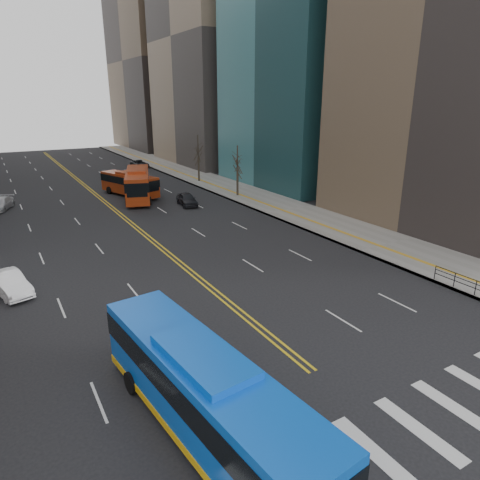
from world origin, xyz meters
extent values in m
plane|color=black|center=(0.00, 0.00, 0.00)|extent=(220.00, 220.00, 0.00)
cube|color=gray|center=(17.50, 45.00, 0.07)|extent=(7.00, 130.00, 0.15)
cube|color=silver|center=(-1.18, 0.00, 0.01)|extent=(0.70, 4.00, 0.01)
cube|color=silver|center=(1.18, 0.00, 0.01)|extent=(0.70, 4.00, 0.01)
cube|color=silver|center=(3.55, 0.00, 0.01)|extent=(0.70, 4.00, 0.01)
cube|color=gold|center=(-0.20, 55.00, 0.01)|extent=(0.15, 100.00, 0.01)
cube|color=gold|center=(0.20, 55.00, 0.01)|extent=(0.15, 100.00, 0.01)
cube|color=gray|center=(30.00, 71.00, 23.00)|extent=(20.00, 26.00, 46.00)
cube|color=brown|center=(29.00, 103.00, 21.00)|extent=(18.00, 30.00, 42.00)
cube|color=black|center=(14.30, 6.00, 1.15)|extent=(0.04, 6.00, 0.04)
cylinder|color=black|center=(14.30, 6.00, 0.65)|extent=(0.06, 0.06, 1.00)
cylinder|color=black|center=(14.30, 7.50, 0.65)|extent=(0.06, 0.06, 1.00)
cylinder|color=black|center=(14.30, 9.00, 0.65)|extent=(0.06, 0.06, 1.00)
cylinder|color=black|center=(16.00, 40.00, 1.75)|extent=(0.28, 0.28, 3.50)
cylinder|color=black|center=(16.00, 52.00, 1.88)|extent=(0.28, 0.28, 3.75)
cube|color=blue|center=(-6.14, 4.00, 1.86)|extent=(3.95, 12.86, 3.02)
cube|color=black|center=(-6.14, 4.00, 2.44)|extent=(4.01, 12.88, 1.08)
cube|color=blue|center=(-6.14, 4.00, 3.47)|extent=(2.56, 4.62, 0.40)
cube|color=#FFB70D|center=(-6.14, 4.00, 0.55)|extent=(4.01, 12.88, 0.35)
cylinder|color=black|center=(-4.40, 0.11, 0.50)|extent=(0.40, 1.03, 1.00)
cylinder|color=black|center=(-7.87, 7.89, 0.50)|extent=(0.40, 1.03, 1.00)
cylinder|color=black|center=(-5.25, 8.16, 0.50)|extent=(0.40, 1.03, 1.00)
cube|color=#A23211|center=(4.31, 45.31, 1.94)|extent=(6.42, 12.35, 3.17)
cube|color=black|center=(4.31, 45.31, 2.53)|extent=(6.48, 12.39, 1.13)
cube|color=#A23211|center=(4.31, 45.31, 3.62)|extent=(3.42, 4.71, 0.40)
cylinder|color=black|center=(1.79, 42.07, 0.50)|extent=(0.60, 1.04, 1.00)
cylinder|color=black|center=(4.40, 41.20, 0.50)|extent=(0.60, 1.04, 1.00)
cylinder|color=black|center=(4.23, 49.42, 0.50)|extent=(0.60, 1.04, 1.00)
cylinder|color=black|center=(6.84, 48.55, 0.50)|extent=(0.60, 1.04, 1.00)
cube|color=#A23211|center=(3.78, 47.38, 1.62)|extent=(5.27, 10.11, 2.53)
cube|color=black|center=(3.78, 47.38, 2.14)|extent=(5.33, 10.14, 0.92)
cube|color=#A23211|center=(3.78, 47.38, 2.98)|extent=(2.81, 3.86, 0.40)
cylinder|color=black|center=(3.72, 44.02, 0.50)|extent=(0.60, 1.04, 1.00)
cylinder|color=black|center=(5.85, 44.73, 0.50)|extent=(0.60, 1.04, 1.00)
cylinder|color=black|center=(1.71, 50.03, 0.50)|extent=(0.60, 1.04, 1.00)
cylinder|color=black|center=(3.85, 50.74, 0.50)|extent=(0.60, 1.04, 1.00)
imported|color=white|center=(-11.88, 21.80, 0.75)|extent=(2.80, 4.82, 1.50)
imported|color=black|center=(8.20, 38.70, 0.76)|extent=(2.33, 4.62, 1.51)
imported|color=#AEAEB4|center=(-11.39, 47.64, 0.69)|extent=(3.61, 5.14, 1.38)
imported|color=black|center=(12.50, 70.50, 0.68)|extent=(2.51, 5.04, 1.37)
camera|label=1|loc=(-11.71, -8.18, 12.36)|focal=32.00mm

